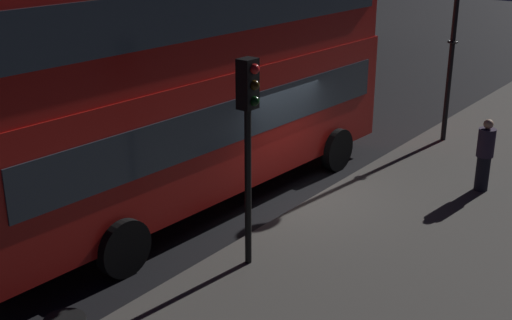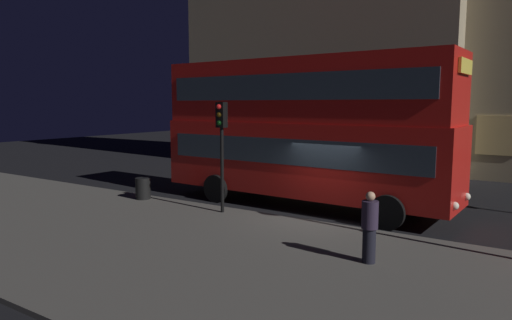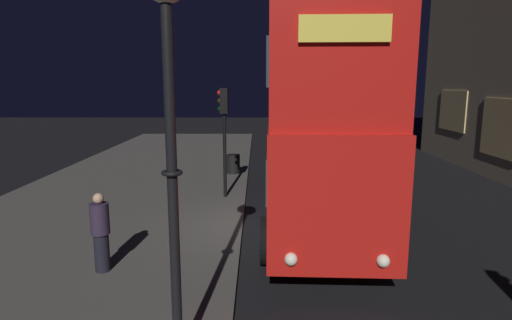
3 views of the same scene
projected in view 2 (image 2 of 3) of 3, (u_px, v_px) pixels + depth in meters
name	position (u px, v px, depth m)	size (l,w,h in m)	color
ground_plane	(321.00, 221.00, 15.08)	(80.00, 80.00, 0.00)	black
sidewalk_slab	(235.00, 260.00, 11.07)	(44.00, 8.63, 0.12)	#4C4944
building_with_clock	(330.00, 20.00, 28.73)	(16.51, 8.01, 18.04)	tan
double_decker_bus	(302.00, 125.00, 16.86)	(11.32, 3.19, 5.42)	red
traffic_light_near_kerb	(221.00, 133.00, 15.41)	(0.32, 0.36, 3.75)	black
pedestrian	(370.00, 227.00, 10.65)	(0.39, 0.39, 1.69)	black
litter_bin	(143.00, 188.00, 17.91)	(0.58, 0.58, 0.83)	black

